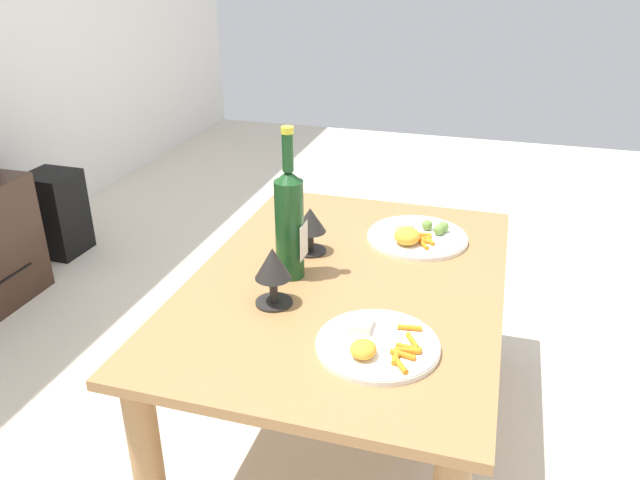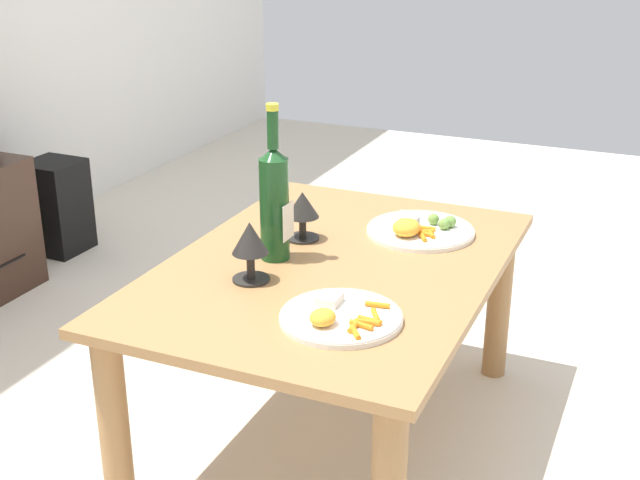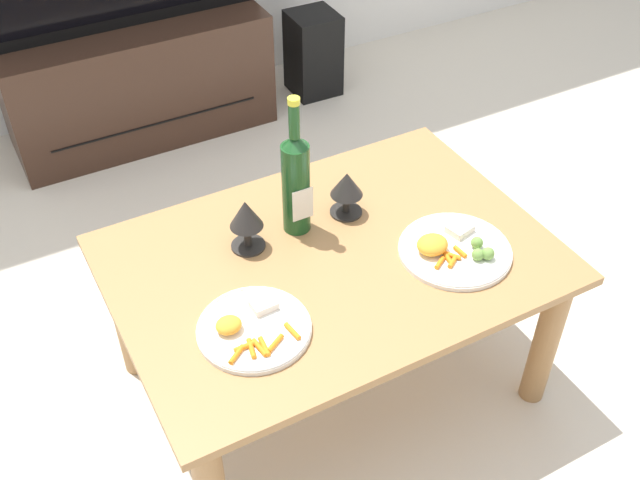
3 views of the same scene
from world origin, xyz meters
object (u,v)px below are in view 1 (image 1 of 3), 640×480
object	(u,v)px
goblet_left	(273,267)
dinner_plate_right	(417,236)
dinner_plate_left	(377,344)
floor_speaker	(56,213)
dining_table	(347,307)
wine_bottle	(289,220)
goblet_right	(310,223)

from	to	relation	value
goblet_left	dinner_plate_right	world-z (taller)	goblet_left
dinner_plate_left	floor_speaker	bearing A→B (deg)	57.91
dinner_plate_left	dinner_plate_right	xyz separation A→B (m)	(0.56, 0.00, 0.00)
dinner_plate_left	dining_table	bearing A→B (deg)	25.66
dinner_plate_left	dinner_plate_right	distance (m)	0.56
dinner_plate_right	wine_bottle	bearing A→B (deg)	137.31
dining_table	goblet_left	distance (m)	0.29
wine_bottle	goblet_right	xyz separation A→B (m)	(0.15, -0.01, -0.07)
goblet_right	dinner_plate_right	xyz separation A→B (m)	(0.16, -0.27, -0.07)
goblet_left	dinner_plate_left	bearing A→B (deg)	-112.27
goblet_left	dinner_plate_left	world-z (taller)	goblet_left
goblet_right	dinner_plate_left	size ratio (longest dim) A/B	0.50
dining_table	goblet_left	xyz separation A→B (m)	(-0.17, 0.14, 0.18)
goblet_left	goblet_right	distance (m)	0.29
goblet_left	dinner_plate_left	xyz separation A→B (m)	(-0.11, -0.27, -0.09)
wine_bottle	floor_speaker	bearing A→B (deg)	60.38
goblet_right	dinner_plate_left	distance (m)	0.50
goblet_left	floor_speaker	bearing A→B (deg)	56.19
goblet_left	dinner_plate_right	distance (m)	0.53
floor_speaker	goblet_right	size ratio (longest dim) A/B	2.86
dining_table	floor_speaker	size ratio (longest dim) A/B	2.95
wine_bottle	dinner_plate_right	world-z (taller)	wine_bottle
goblet_left	wine_bottle	bearing A→B (deg)	3.24
wine_bottle	goblet_right	bearing A→B (deg)	-3.24
floor_speaker	dining_table	bearing A→B (deg)	-115.19
dining_table	floor_speaker	world-z (taller)	dining_table
wine_bottle	goblet_right	distance (m)	0.16
dining_table	wine_bottle	world-z (taller)	wine_bottle
dining_table	goblet_right	size ratio (longest dim) A/B	8.43
floor_speaker	goblet_left	world-z (taller)	goblet_left
goblet_right	dinner_plate_right	world-z (taller)	goblet_right
dinner_plate_left	goblet_right	bearing A→B (deg)	34.13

